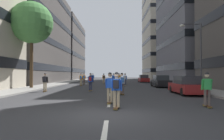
# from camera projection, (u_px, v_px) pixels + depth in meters

# --- Properties ---
(ground_plane) EXTENTS (135.18, 135.18, 0.00)m
(ground_plane) POSITION_uv_depth(u_px,v_px,m) (112.00, 85.00, 30.52)
(ground_plane) COLOR #333335
(sidewalk_left) EXTENTS (3.02, 61.96, 0.14)m
(sidewalk_left) POSITION_uv_depth(u_px,v_px,m) (59.00, 83.00, 33.41)
(sidewalk_left) COLOR gray
(sidewalk_left) RESTS_ON ground_plane
(sidewalk_right) EXTENTS (3.02, 61.96, 0.14)m
(sidewalk_right) POSITION_uv_depth(u_px,v_px,m) (165.00, 83.00, 33.26)
(sidewalk_right) COLOR gray
(sidewalk_right) RESTS_ON ground_plane
(lane_markings) EXTENTS (0.16, 52.20, 0.01)m
(lane_markings) POSITION_uv_depth(u_px,v_px,m) (112.00, 85.00, 30.99)
(lane_markings) COLOR silver
(lane_markings) RESTS_ON ground_plane
(building_left_mid) EXTENTS (18.06, 23.33, 18.26)m
(building_left_mid) POSITION_uv_depth(u_px,v_px,m) (12.00, 35.00, 38.00)
(building_left_mid) COLOR #4C4744
(building_left_mid) RESTS_ON ground_plane
(building_left_far) EXTENTS (18.06, 22.85, 18.13)m
(building_left_far) POSITION_uv_depth(u_px,v_px,m) (52.00, 51.00, 62.80)
(building_left_far) COLOR #4C4744
(building_left_far) RESTS_ON ground_plane
(building_right_mid) EXTENTS (18.06, 19.13, 23.94)m
(building_right_mid) POSITION_uv_depth(u_px,v_px,m) (214.00, 20.00, 37.73)
(building_right_mid) COLOR slate
(building_right_mid) RESTS_ON ground_plane
(building_right_far) EXTENTS (18.06, 16.21, 31.93)m
(building_right_far) POSITION_uv_depth(u_px,v_px,m) (174.00, 29.00, 62.61)
(building_right_far) COLOR #BCB29E
(building_right_far) RESTS_ON ground_plane
(parked_car_near) EXTENTS (1.82, 4.40, 1.52)m
(parked_car_near) POSITION_uv_depth(u_px,v_px,m) (144.00, 79.00, 39.71)
(parked_car_near) COLOR maroon
(parked_car_near) RESTS_ON ground_plane
(parked_car_mid) EXTENTS (1.82, 4.40, 1.52)m
(parked_car_mid) POSITION_uv_depth(u_px,v_px,m) (186.00, 86.00, 16.31)
(parked_car_mid) COLOR maroon
(parked_car_mid) RESTS_ON ground_plane
(parked_car_far) EXTENTS (1.82, 4.40, 1.52)m
(parked_car_far) POSITION_uv_depth(u_px,v_px,m) (161.00, 82.00, 25.32)
(parked_car_far) COLOR black
(parked_car_far) RESTS_ON ground_plane
(street_tree_near) EXTENTS (4.72, 4.72, 9.74)m
(street_tree_near) POSITION_uv_depth(u_px,v_px,m) (32.00, 23.00, 22.24)
(street_tree_near) COLOR #4C3823
(street_tree_near) RESTS_ON sidewalk_left
(streetlamp_right) EXTENTS (2.13, 0.30, 6.50)m
(streetlamp_right) POSITION_uv_depth(u_px,v_px,m) (197.00, 49.00, 19.03)
(streetlamp_right) COLOR #3F3F44
(streetlamp_right) RESTS_ON sidewalk_right
(skater_0) EXTENTS (0.55, 0.91, 1.78)m
(skater_0) POSITION_uv_depth(u_px,v_px,m) (125.00, 78.00, 28.84)
(skater_0) COLOR brown
(skater_0) RESTS_ON ground_plane
(skater_1) EXTENTS (0.55, 0.92, 1.78)m
(skater_1) POSITION_uv_depth(u_px,v_px,m) (90.00, 81.00, 19.34)
(skater_1) COLOR brown
(skater_1) RESTS_ON ground_plane
(skater_2) EXTENTS (0.56, 0.92, 1.78)m
(skater_2) POSITION_uv_depth(u_px,v_px,m) (116.00, 88.00, 9.41)
(skater_2) COLOR brown
(skater_2) RESTS_ON ground_plane
(skater_3) EXTENTS (0.54, 0.91, 1.78)m
(skater_3) POSITION_uv_depth(u_px,v_px,m) (45.00, 81.00, 18.51)
(skater_3) COLOR brown
(skater_3) RESTS_ON ground_plane
(skater_4) EXTENTS (0.56, 0.92, 1.78)m
(skater_4) POSITION_uv_depth(u_px,v_px,m) (93.00, 77.00, 38.65)
(skater_4) COLOR brown
(skater_4) RESTS_ON ground_plane
(skater_5) EXTENTS (0.54, 0.91, 1.78)m
(skater_5) POSITION_uv_depth(u_px,v_px,m) (104.00, 78.00, 34.82)
(skater_5) COLOR brown
(skater_5) RESTS_ON ground_plane
(skater_6) EXTENTS (0.56, 0.92, 1.78)m
(skater_6) POSITION_uv_depth(u_px,v_px,m) (110.00, 86.00, 11.17)
(skater_6) COLOR brown
(skater_6) RESTS_ON ground_plane
(skater_7) EXTENTS (0.54, 0.90, 1.78)m
(skater_7) POSITION_uv_depth(u_px,v_px,m) (119.00, 78.00, 35.83)
(skater_7) COLOR brown
(skater_7) RESTS_ON ground_plane
(skater_8) EXTENTS (0.57, 0.92, 1.78)m
(skater_8) POSITION_uv_depth(u_px,v_px,m) (91.00, 79.00, 27.00)
(skater_8) COLOR brown
(skater_8) RESTS_ON ground_plane
(skater_9) EXTENTS (0.55, 0.91, 1.78)m
(skater_9) POSITION_uv_depth(u_px,v_px,m) (84.00, 78.00, 31.78)
(skater_9) COLOR brown
(skater_9) RESTS_ON ground_plane
(skater_10) EXTENTS (0.57, 0.92, 1.78)m
(skater_10) POSITION_uv_depth(u_px,v_px,m) (122.00, 82.00, 15.90)
(skater_10) COLOR brown
(skater_10) RESTS_ON ground_plane
(skater_11) EXTENTS (0.56, 0.92, 1.78)m
(skater_11) POSITION_uv_depth(u_px,v_px,m) (113.00, 78.00, 34.07)
(skater_11) COLOR brown
(skater_11) RESTS_ON ground_plane
(skater_12) EXTENTS (0.54, 0.91, 1.78)m
(skater_12) POSITION_uv_depth(u_px,v_px,m) (81.00, 79.00, 27.88)
(skater_12) COLOR brown
(skater_12) RESTS_ON ground_plane
(skater_13) EXTENTS (0.55, 0.91, 1.78)m
(skater_13) POSITION_uv_depth(u_px,v_px,m) (207.00, 88.00, 9.95)
(skater_13) COLOR brown
(skater_13) RESTS_ON ground_plane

